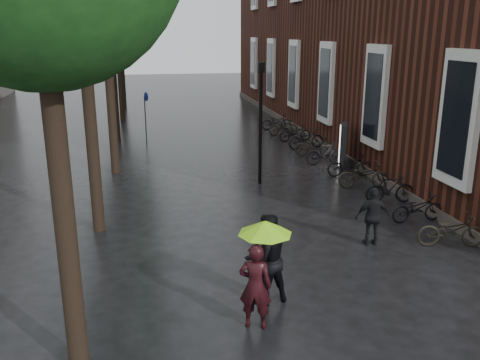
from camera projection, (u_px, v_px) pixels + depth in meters
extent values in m
cube|color=#38160F|center=(394.00, 16.00, 26.65)|extent=(10.00, 33.00, 12.00)
cube|color=silver|center=(460.00, 119.00, 13.39)|extent=(0.25, 1.60, 3.60)
cube|color=black|center=(456.00, 119.00, 13.37)|extent=(0.10, 1.20, 3.00)
cube|color=silver|center=(376.00, 96.00, 18.10)|extent=(0.25, 1.60, 3.60)
cube|color=black|center=(373.00, 96.00, 18.08)|extent=(0.10, 1.20, 3.00)
cube|color=silver|center=(327.00, 83.00, 22.81)|extent=(0.25, 1.60, 3.60)
cube|color=black|center=(325.00, 83.00, 22.79)|extent=(0.10, 1.20, 3.00)
cube|color=silver|center=(294.00, 74.00, 27.52)|extent=(0.25, 1.60, 3.60)
cube|color=black|center=(293.00, 74.00, 27.50)|extent=(0.10, 1.20, 3.00)
cube|color=silver|center=(272.00, 68.00, 32.23)|extent=(0.25, 1.60, 3.60)
cube|color=black|center=(270.00, 68.00, 32.21)|extent=(0.10, 1.20, 3.00)
cube|color=silver|center=(254.00, 63.00, 36.94)|extent=(0.25, 1.60, 3.60)
cube|color=black|center=(253.00, 63.00, 36.92)|extent=(0.10, 1.20, 3.00)
cube|color=#3F3833|center=(301.00, 129.00, 27.40)|extent=(0.40, 33.00, 0.30)
cylinder|color=black|center=(66.00, 232.00, 7.61)|extent=(0.32, 0.32, 4.68)
cylinder|color=black|center=(93.00, 150.00, 13.27)|extent=(0.32, 0.32, 4.51)
cylinder|color=black|center=(111.00, 108.00, 18.89)|extent=(0.32, 0.32, 4.95)
cylinder|color=black|center=(115.00, 96.00, 24.60)|extent=(0.32, 0.32, 4.40)
cylinder|color=black|center=(120.00, 81.00, 30.21)|extent=(0.32, 0.32, 4.79)
cylinder|color=black|center=(123.00, 75.00, 35.89)|extent=(0.32, 0.32, 4.57)
imported|color=black|center=(255.00, 286.00, 9.15)|extent=(0.70, 0.58, 1.64)
imported|color=black|center=(266.00, 259.00, 9.99)|extent=(1.04, 0.90, 1.86)
cylinder|color=black|center=(265.00, 260.00, 9.42)|extent=(0.02, 0.02, 1.29)
cone|color=#91F019|center=(265.00, 227.00, 9.24)|extent=(1.02, 1.02, 0.26)
cylinder|color=black|center=(265.00, 219.00, 9.19)|extent=(0.02, 0.02, 0.08)
imported|color=black|center=(373.00, 217.00, 12.75)|extent=(0.93, 0.50, 1.51)
imported|color=black|center=(451.00, 230.00, 12.74)|extent=(1.74, 0.93, 0.87)
imported|color=black|center=(417.00, 208.00, 14.41)|extent=(1.59, 0.62, 0.82)
imported|color=black|center=(390.00, 189.00, 15.98)|extent=(1.61, 0.61, 0.95)
imported|color=black|center=(364.00, 175.00, 17.49)|extent=(1.84, 0.91, 0.92)
imported|color=black|center=(350.00, 165.00, 18.92)|extent=(1.75, 0.78, 0.89)
imported|color=black|center=(325.00, 153.00, 20.61)|extent=(1.63, 0.47, 0.98)
imported|color=black|center=(314.00, 146.00, 22.08)|extent=(1.81, 0.93, 0.91)
imported|color=black|center=(306.00, 138.00, 23.44)|extent=(1.90, 1.03, 0.95)
imported|color=black|center=(295.00, 133.00, 25.02)|extent=(1.66, 0.69, 0.85)
imported|color=black|center=(283.00, 127.00, 26.52)|extent=(1.70, 0.82, 0.86)
imported|color=black|center=(276.00, 122.00, 28.02)|extent=(1.65, 0.59, 0.86)
cube|color=black|center=(343.00, 146.00, 20.01)|extent=(0.24, 1.18, 1.77)
cube|color=white|center=(340.00, 145.00, 19.97)|extent=(0.04, 0.99, 1.45)
cylinder|color=black|center=(260.00, 129.00, 17.60)|extent=(0.12, 0.12, 3.97)
cube|color=black|center=(261.00, 67.00, 17.02)|extent=(0.22, 0.22, 0.35)
sphere|color=#FFE5B2|center=(261.00, 67.00, 17.02)|extent=(0.18, 0.18, 0.18)
cylinder|color=#262628|center=(145.00, 119.00, 24.91)|extent=(0.05, 0.05, 2.18)
cylinder|color=navy|center=(146.00, 97.00, 24.62)|extent=(0.03, 0.44, 0.44)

